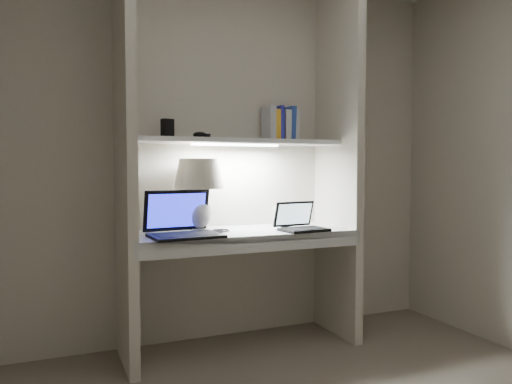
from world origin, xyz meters
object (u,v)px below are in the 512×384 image
laptop_main (182,226)px  laptop_netbook (300,224)px  speaker (281,216)px  book_row (280,125)px  table_lamp (199,182)px

laptop_main → laptop_netbook: size_ratio=1.39×
laptop_netbook → speaker: 0.26m
laptop_netbook → book_row: size_ratio=1.30×
laptop_netbook → speaker: bearing=88.0°
table_lamp → laptop_netbook: table_lamp is taller
speaker → book_row: bearing=45.0°
laptop_main → book_row: (0.78, 0.27, 0.65)m
table_lamp → laptop_netbook: (0.62, -0.21, -0.27)m
speaker → table_lamp: bearing=159.9°
laptop_netbook → book_row: bearing=83.5°
table_lamp → laptop_main: bearing=-132.7°
table_lamp → speaker: size_ratio=3.39×
laptop_main → book_row: book_row is taller
table_lamp → book_row: book_row is taller
speaker → book_row: (0.02, 0.06, 0.64)m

